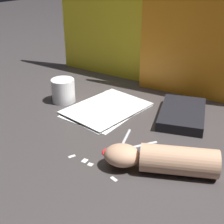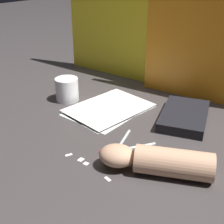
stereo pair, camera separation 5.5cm
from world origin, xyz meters
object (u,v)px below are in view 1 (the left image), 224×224
book_closed (182,114)px  scissors (120,149)px  mug (63,90)px  hand_forearm (163,159)px  paper_stack (106,109)px

book_closed → scissors: 0.30m
scissors → book_closed: bearing=80.9°
book_closed → scissors: size_ratio=1.61×
book_closed → mug: bearing=-159.5°
book_closed → scissors: (-0.05, -0.30, -0.01)m
book_closed → hand_forearm: (0.10, -0.31, 0.02)m
hand_forearm → mug: mug is taller
paper_stack → mug: 0.19m
paper_stack → scissors: scissors is taller
paper_stack → book_closed: 0.28m
scissors → mug: 0.41m
book_closed → mug: size_ratio=3.12×
book_closed → mug: (-0.44, -0.16, 0.03)m
paper_stack → book_closed: book_closed is taller
scissors → mug: bearing=160.6°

